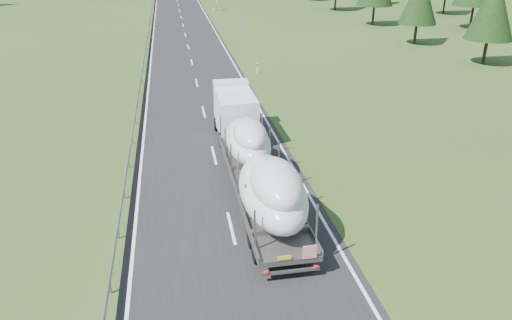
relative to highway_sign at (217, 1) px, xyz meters
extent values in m
plane|color=#2A4416|center=(-7.20, -80.00, -1.81)|extent=(400.00, 400.00, 0.00)
cube|color=black|center=(-7.20, 20.00, -1.80)|extent=(10.00, 400.00, 0.02)
cylinder|color=slate|center=(-12.50, -80.00, -1.51)|extent=(0.10, 0.10, 0.60)
cube|color=silver|center=(-0.70, -50.00, -1.31)|extent=(0.12, 0.07, 1.00)
cube|color=black|center=(-0.70, -50.00, -0.99)|extent=(0.13, 0.08, 0.12)
cube|color=silver|center=(-0.70, 0.00, -1.31)|extent=(0.12, 0.07, 1.00)
cube|color=black|center=(-0.70, 0.00, -0.99)|extent=(0.13, 0.08, 0.12)
cylinder|color=slate|center=(0.00, 0.00, -0.81)|extent=(0.08, 0.08, 2.00)
cube|color=silver|center=(0.00, 0.00, 0.19)|extent=(0.05, 0.90, 1.20)
cylinder|color=black|center=(36.77, -28.10, 0.26)|extent=(0.36, 0.36, 4.13)
cylinder|color=black|center=(41.01, -12.13, 0.12)|extent=(0.36, 0.36, 3.86)
cylinder|color=black|center=(24.81, -50.48, -0.18)|extent=(0.36, 0.36, 3.26)
cone|color=black|center=(24.81, -50.48, 4.35)|extent=(5.07, 5.07, 6.79)
cylinder|color=black|center=(22.57, -38.25, -0.24)|extent=(0.36, 0.36, 3.14)
cylinder|color=black|center=(23.16, -22.14, 0.02)|extent=(0.36, 0.36, 3.66)
cylinder|color=black|center=(22.87, -3.48, 0.14)|extent=(0.36, 0.36, 3.89)
cube|color=silver|center=(-5.39, -68.18, 0.07)|extent=(2.53, 4.96, 2.76)
cube|color=black|center=(-5.39, -65.66, 0.56)|extent=(2.27, 0.11, 1.38)
cube|color=silver|center=(-5.39, -66.01, 1.60)|extent=(2.48, 1.21, 0.30)
cube|color=#5D5A58|center=(-5.39, -69.16, -1.27)|extent=(2.50, 2.99, 0.25)
cylinder|color=black|center=(-6.53, -66.40, -1.31)|extent=(0.36, 0.99, 0.99)
cylinder|color=black|center=(-4.26, -66.40, -1.31)|extent=(0.36, 0.99, 0.99)
cylinder|color=black|center=(-6.53, -69.56, -1.31)|extent=(0.36, 0.99, 0.99)
cylinder|color=black|center=(-4.26, -69.56, -1.31)|extent=(0.36, 0.99, 0.99)
cube|color=#5D5A58|center=(-5.39, -77.55, -0.90)|extent=(2.83, 13.85, 0.26)
cube|color=#5D5A58|center=(-6.70, -77.55, -0.65)|extent=(0.23, 13.82, 0.24)
cube|color=#5D5A58|center=(-4.08, -77.55, -0.65)|extent=(0.23, 13.82, 0.24)
cube|color=#5D5A58|center=(-6.70, -83.47, 0.17)|extent=(0.07, 0.07, 1.88)
cube|color=#5D5A58|center=(-4.08, -83.47, 0.17)|extent=(0.07, 0.07, 1.88)
cube|color=#5D5A58|center=(-6.70, -81.10, 0.17)|extent=(0.07, 0.07, 1.88)
cube|color=#5D5A58|center=(-4.08, -81.10, 0.17)|extent=(0.07, 0.07, 1.88)
cube|color=#5D5A58|center=(-6.70, -78.74, 0.17)|extent=(0.07, 0.07, 1.88)
cube|color=#5D5A58|center=(-4.08, -78.74, 0.17)|extent=(0.07, 0.07, 1.88)
cube|color=#5D5A58|center=(-6.70, -76.37, 0.17)|extent=(0.07, 0.07, 1.88)
cube|color=#5D5A58|center=(-4.08, -76.37, 0.17)|extent=(0.07, 0.07, 1.88)
cube|color=#5D5A58|center=(-6.70, -74.00, 0.17)|extent=(0.07, 0.07, 1.88)
cube|color=#5D5A58|center=(-4.08, -74.00, 0.17)|extent=(0.07, 0.07, 1.88)
cube|color=#5D5A58|center=(-6.70, -71.63, 0.17)|extent=(0.07, 0.07, 1.88)
cube|color=#5D5A58|center=(-4.08, -71.63, 0.17)|extent=(0.07, 0.07, 1.88)
cylinder|color=black|center=(-6.48, -82.88, -1.31)|extent=(0.41, 0.99, 0.99)
cylinder|color=black|center=(-4.31, -82.88, -1.31)|extent=(0.41, 0.99, 0.99)
cylinder|color=black|center=(-6.48, -81.70, -1.31)|extent=(0.41, 0.99, 0.99)
cylinder|color=black|center=(-4.31, -81.70, -1.31)|extent=(0.41, 0.99, 0.99)
cube|color=#5D5A58|center=(-5.39, -84.41, -1.36)|extent=(2.47, 0.15, 0.12)
cube|color=red|center=(-4.65, -84.48, -0.48)|extent=(0.59, 0.05, 0.59)
cube|color=yellow|center=(-5.69, -84.48, -0.62)|extent=(0.54, 0.05, 0.18)
cube|color=red|center=(-6.43, -84.48, -1.22)|extent=(0.18, 0.06, 0.10)
cube|color=red|center=(-4.35, -84.48, -1.22)|extent=(0.18, 0.06, 0.10)
ellipsoid|color=silver|center=(-5.39, -80.71, 0.40)|extent=(3.05, 6.86, 2.34)
ellipsoid|color=silver|center=(-5.39, -81.56, 1.22)|extent=(2.31, 4.35, 1.87)
ellipsoid|color=silver|center=(-5.39, -74.00, 0.24)|extent=(2.57, 6.04, 2.02)
ellipsoid|color=silver|center=(-5.39, -74.75, 0.95)|extent=(1.95, 3.83, 1.62)
camera|label=1|loc=(-9.53, -100.64, 11.02)|focal=35.00mm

